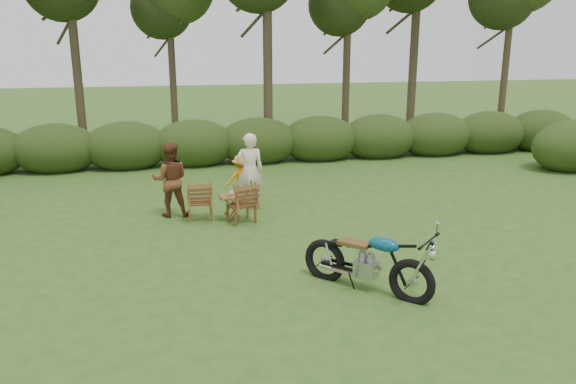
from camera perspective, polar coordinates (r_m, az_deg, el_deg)
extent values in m
plane|color=#2B501A|center=(9.41, 5.67, -8.28)|extent=(80.00, 80.00, 0.00)
cylinder|color=#382D1E|center=(19.51, -20.88, 13.89)|extent=(0.28, 0.28, 7.20)
cylinder|color=#382D1E|center=(20.41, -11.74, 13.31)|extent=(0.24, 0.24, 6.30)
cylinder|color=#382D1E|center=(18.48, -2.10, 15.52)|extent=(0.30, 0.30, 7.65)
cylinder|color=#382D1E|center=(20.27, 6.00, 13.78)|extent=(0.26, 0.26, 6.48)
cylinder|color=#382D1E|center=(22.37, 12.77, 15.48)|extent=(0.32, 0.32, 7.92)
cylinder|color=#382D1E|center=(21.62, 21.37, 13.41)|extent=(0.24, 0.24, 6.84)
ellipsoid|color=#283A15|center=(17.80, -22.54, 4.03)|extent=(2.52, 1.68, 1.51)
ellipsoid|color=#283A15|center=(17.53, -16.10, 4.45)|extent=(2.52, 1.68, 1.51)
ellipsoid|color=#283A15|center=(17.50, -9.55, 4.81)|extent=(2.52, 1.68, 1.51)
ellipsoid|color=#283A15|center=(17.69, -3.04, 5.12)|extent=(2.52, 1.68, 1.51)
ellipsoid|color=#283A15|center=(18.10, 3.25, 5.35)|extent=(2.52, 1.68, 1.51)
ellipsoid|color=#283A15|center=(18.71, 9.20, 5.50)|extent=(2.52, 1.68, 1.51)
ellipsoid|color=#283A15|center=(19.51, 14.73, 5.60)|extent=(2.52, 1.68, 1.51)
ellipsoid|color=#283A15|center=(20.48, 19.77, 5.64)|extent=(2.52, 1.68, 1.51)
ellipsoid|color=#283A15|center=(21.59, 24.33, 5.64)|extent=(2.52, 1.68, 1.51)
ellipsoid|color=#283A15|center=(18.64, 27.18, 4.11)|extent=(2.70, 1.80, 1.62)
imported|color=beige|center=(11.96, -5.75, -0.12)|extent=(0.14, 0.14, 0.09)
imported|color=#EFE0C5|center=(12.89, -3.85, -1.65)|extent=(0.64, 0.43, 1.74)
imported|color=brown|center=(12.60, -11.67, -2.35)|extent=(0.82, 0.65, 1.63)
imported|color=orange|center=(13.47, -4.79, -0.92)|extent=(0.79, 0.55, 1.12)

